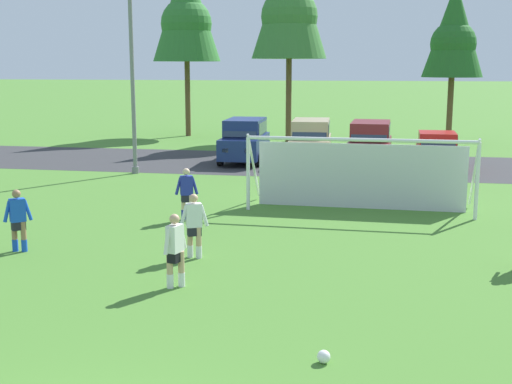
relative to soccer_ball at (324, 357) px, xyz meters
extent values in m
plane|color=#477A2D|center=(-2.86, 11.15, -0.11)|extent=(400.00, 400.00, 0.00)
cube|color=#333335|center=(-2.86, 22.51, -0.11)|extent=(52.00, 8.40, 0.01)
sphere|color=white|center=(0.00, 0.00, 0.00)|extent=(0.22, 0.22, 0.22)
sphere|color=black|center=(0.00, 0.00, 0.00)|extent=(0.08, 0.08, 0.08)
sphere|color=red|center=(0.06, 0.00, 0.00)|extent=(0.07, 0.07, 0.07)
cylinder|color=white|center=(3.79, 11.30, 1.11)|extent=(0.12, 0.12, 2.44)
cylinder|color=white|center=(-3.53, 11.45, 1.11)|extent=(0.12, 0.12, 2.44)
cylinder|color=white|center=(0.13, 11.37, 2.33)|extent=(7.32, 0.27, 0.12)
cylinder|color=white|center=(3.81, 12.20, 1.23)|extent=(0.12, 1.95, 2.46)
cylinder|color=white|center=(-3.51, 12.35, 1.23)|extent=(0.12, 1.95, 2.46)
cube|color=silver|center=(0.15, 12.37, 0.99)|extent=(6.95, 0.18, 2.20)
cylinder|color=#936B4C|center=(-8.25, 5.28, 0.29)|extent=(0.14, 0.14, 0.80)
cylinder|color=#936B4C|center=(-8.50, 5.25, 0.29)|extent=(0.14, 0.14, 0.80)
cylinder|color=blue|center=(-8.25, 5.28, 0.05)|extent=(0.15, 0.15, 0.32)
cylinder|color=blue|center=(-8.50, 5.25, 0.05)|extent=(0.15, 0.15, 0.32)
cube|color=black|center=(-8.38, 5.27, 0.61)|extent=(0.40, 0.39, 0.28)
cube|color=blue|center=(-8.38, 5.27, 0.99)|extent=(0.44, 0.43, 0.60)
sphere|color=#936B4C|center=(-8.38, 5.27, 1.42)|extent=(0.22, 0.22, 0.22)
cylinder|color=blue|center=(-8.16, 5.40, 0.97)|extent=(0.23, 0.22, 0.55)
cylinder|color=blue|center=(-8.59, 5.13, 0.97)|extent=(0.23, 0.22, 0.55)
cylinder|color=tan|center=(-3.40, 3.31, 0.29)|extent=(0.14, 0.14, 0.80)
cylinder|color=tan|center=(-3.62, 3.16, 0.29)|extent=(0.14, 0.14, 0.80)
cylinder|color=white|center=(-3.40, 3.31, 0.05)|extent=(0.15, 0.15, 0.32)
cylinder|color=white|center=(-3.62, 3.16, 0.05)|extent=(0.15, 0.15, 0.32)
cube|color=black|center=(-3.51, 3.23, 0.61)|extent=(0.30, 0.39, 0.28)
cube|color=silver|center=(-3.51, 3.23, 0.99)|extent=(0.33, 0.43, 0.60)
sphere|color=tan|center=(-3.51, 3.23, 1.42)|extent=(0.22, 0.22, 0.22)
cylinder|color=silver|center=(-3.40, 3.46, 0.97)|extent=(0.15, 0.24, 0.55)
cylinder|color=silver|center=(-3.61, 3.00, 0.97)|extent=(0.15, 0.24, 0.55)
cylinder|color=tan|center=(-3.62, 5.52, 0.29)|extent=(0.14, 0.14, 0.80)
cylinder|color=tan|center=(-3.85, 5.55, 0.29)|extent=(0.14, 0.14, 0.80)
cylinder|color=white|center=(-3.62, 5.52, 0.05)|extent=(0.15, 0.15, 0.32)
cylinder|color=white|center=(-3.85, 5.55, 0.05)|extent=(0.15, 0.15, 0.32)
cube|color=black|center=(-3.73, 5.53, 0.61)|extent=(0.40, 0.34, 0.28)
cube|color=white|center=(-3.73, 5.53, 0.99)|extent=(0.45, 0.38, 0.60)
sphere|color=tan|center=(-3.73, 5.53, 1.42)|extent=(0.22, 0.22, 0.22)
cylinder|color=white|center=(-3.49, 5.60, 0.97)|extent=(0.25, 0.18, 0.55)
cylinder|color=white|center=(-3.98, 5.46, 0.97)|extent=(0.25, 0.18, 0.55)
cylinder|color=beige|center=(-5.01, 9.59, 0.29)|extent=(0.14, 0.14, 0.80)
cylinder|color=beige|center=(-5.23, 9.60, 0.29)|extent=(0.14, 0.14, 0.80)
cylinder|color=#232D99|center=(-5.01, 9.59, 0.05)|extent=(0.15, 0.15, 0.32)
cylinder|color=#232D99|center=(-5.23, 9.60, 0.05)|extent=(0.15, 0.15, 0.32)
cube|color=black|center=(-5.12, 9.60, 0.61)|extent=(0.40, 0.34, 0.28)
cube|color=#232D99|center=(-5.12, 9.60, 0.99)|extent=(0.45, 0.38, 0.60)
sphere|color=beige|center=(-5.12, 9.60, 1.42)|extent=(0.22, 0.22, 0.22)
cylinder|color=#232D99|center=(-4.88, 9.67, 0.97)|extent=(0.25, 0.18, 0.55)
cylinder|color=#232D99|center=(-5.36, 9.53, 0.97)|extent=(0.25, 0.18, 0.55)
cube|color=navy|center=(-5.91, 22.50, 0.71)|extent=(2.03, 4.65, 1.00)
cube|color=navy|center=(-5.91, 22.70, 1.63)|extent=(1.83, 3.05, 0.84)
cube|color=#28384C|center=(-5.87, 21.28, 1.61)|extent=(1.63, 0.43, 0.71)
cube|color=#28384C|center=(-5.03, 22.73, 1.63)|extent=(0.11, 2.55, 0.59)
cube|color=white|center=(-5.32, 20.26, 0.76)|extent=(0.28, 0.09, 0.20)
cube|color=white|center=(-6.36, 20.23, 0.76)|extent=(0.28, 0.09, 0.20)
cube|color=#B21414|center=(-5.45, 24.78, 0.76)|extent=(0.28, 0.09, 0.20)
cube|color=#B21414|center=(-6.49, 24.75, 0.76)|extent=(0.28, 0.09, 0.20)
cylinder|color=black|center=(-4.92, 21.11, 0.21)|extent=(0.26, 0.65, 0.64)
cylinder|color=black|center=(-6.81, 21.05, 0.21)|extent=(0.26, 0.65, 0.64)
cylinder|color=black|center=(-5.00, 23.96, 0.21)|extent=(0.26, 0.65, 0.64)
cylinder|color=black|center=(-6.90, 23.90, 0.21)|extent=(0.26, 0.65, 0.64)
cube|color=tan|center=(-2.61, 22.62, 0.71)|extent=(2.15, 4.70, 1.00)
cube|color=tan|center=(-2.63, 22.82, 1.63)|extent=(1.91, 3.09, 0.84)
cube|color=#28384C|center=(-2.55, 21.40, 1.61)|extent=(1.63, 0.47, 0.71)
cube|color=#28384C|center=(-1.74, 22.86, 1.63)|extent=(0.18, 2.55, 0.59)
cube|color=white|center=(-1.97, 20.39, 0.76)|extent=(0.28, 0.10, 0.20)
cube|color=white|center=(-3.01, 20.33, 0.76)|extent=(0.28, 0.10, 0.20)
cube|color=#B21414|center=(-2.22, 24.90, 0.76)|extent=(0.28, 0.10, 0.20)
cube|color=#B21414|center=(-3.26, 24.84, 0.76)|extent=(0.28, 0.10, 0.20)
cylinder|color=black|center=(-1.59, 21.24, 0.21)|extent=(0.27, 0.65, 0.64)
cylinder|color=black|center=(-3.48, 21.14, 0.21)|extent=(0.27, 0.65, 0.64)
cylinder|color=black|center=(-1.75, 24.09, 0.21)|extent=(0.27, 0.65, 0.64)
cylinder|color=black|center=(-3.64, 23.99, 0.21)|extent=(0.27, 0.65, 0.64)
cube|color=maroon|center=(0.28, 21.97, 0.71)|extent=(2.05, 4.66, 1.00)
cube|color=maroon|center=(0.29, 22.17, 1.63)|extent=(1.85, 3.06, 0.84)
cube|color=#28384C|center=(0.24, 20.75, 1.61)|extent=(1.63, 0.43, 0.71)
cube|color=#28384C|center=(1.17, 22.14, 1.63)|extent=(0.12, 2.55, 0.59)
cube|color=white|center=(0.73, 19.69, 0.76)|extent=(0.28, 0.09, 0.20)
cube|color=white|center=(-0.32, 19.73, 0.76)|extent=(0.28, 0.09, 0.20)
cube|color=#B21414|center=(0.88, 24.21, 0.76)|extent=(0.28, 0.09, 0.20)
cube|color=#B21414|center=(-0.17, 24.24, 0.76)|extent=(0.28, 0.09, 0.20)
cylinder|color=black|center=(1.18, 20.51, 0.21)|extent=(0.26, 0.65, 0.64)
cylinder|color=black|center=(-0.72, 20.57, 0.21)|extent=(0.26, 0.65, 0.64)
cylinder|color=black|center=(1.28, 23.36, 0.21)|extent=(0.26, 0.65, 0.64)
cylinder|color=black|center=(-0.62, 23.43, 0.21)|extent=(0.26, 0.65, 0.64)
cube|color=red|center=(3.37, 21.92, 0.59)|extent=(1.88, 4.23, 0.76)
cube|color=red|center=(3.37, 22.07, 1.29)|extent=(1.70, 2.13, 0.64)
cube|color=#28384C|center=(3.35, 21.10, 1.27)|extent=(1.54, 0.34, 0.55)
cube|color=#28384C|center=(4.21, 22.05, 1.29)|extent=(0.07, 1.79, 0.45)
cube|color=white|center=(3.82, 19.85, 0.64)|extent=(0.28, 0.09, 0.20)
cube|color=white|center=(2.83, 19.87, 0.64)|extent=(0.28, 0.09, 0.20)
cube|color=#B21414|center=(3.90, 23.97, 0.64)|extent=(0.28, 0.09, 0.20)
cube|color=#B21414|center=(2.91, 23.99, 0.64)|extent=(0.28, 0.09, 0.20)
cylinder|color=black|center=(4.24, 20.60, 0.21)|extent=(0.25, 0.64, 0.64)
cylinder|color=black|center=(2.44, 20.64, 0.21)|extent=(0.25, 0.64, 0.64)
cylinder|color=black|center=(4.29, 23.21, 0.21)|extent=(0.25, 0.64, 0.64)
cylinder|color=black|center=(2.49, 23.24, 0.21)|extent=(0.25, 0.64, 0.64)
cylinder|color=brown|center=(-12.33, 34.51, 2.42)|extent=(0.36, 0.36, 5.06)
cone|color=#2D702D|center=(-12.33, 34.51, 8.49)|extent=(4.55, 4.55, 7.08)
sphere|color=#2D702D|center=(-12.33, 34.51, 7.43)|extent=(3.41, 3.41, 3.41)
cylinder|color=brown|center=(-5.05, 32.22, 2.49)|extent=(0.36, 0.36, 5.21)
sphere|color=#387533|center=(-5.05, 32.22, 7.65)|extent=(3.52, 3.52, 3.52)
cylinder|color=brown|center=(4.91, 33.03, 1.93)|extent=(0.36, 0.36, 4.08)
cone|color=#236023|center=(4.91, 33.03, 6.82)|extent=(3.67, 3.67, 5.71)
sphere|color=#236023|center=(4.91, 33.03, 5.96)|extent=(2.75, 2.75, 2.75)
cylinder|color=slate|center=(-10.04, 18.15, 4.06)|extent=(0.18, 0.18, 8.34)
cylinder|color=slate|center=(-10.04, 18.15, 0.04)|extent=(0.32, 0.32, 0.30)
camera|label=1|loc=(0.80, -10.29, 4.66)|focal=47.26mm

